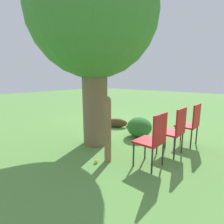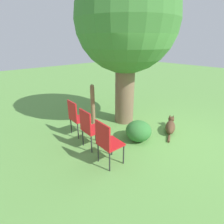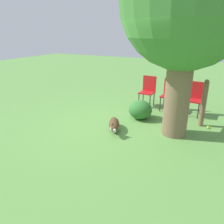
{
  "view_description": "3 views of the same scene",
  "coord_description": "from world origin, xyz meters",
  "px_view_note": "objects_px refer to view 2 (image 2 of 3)",
  "views": [
    {
      "loc": [
        -2.94,
        4.06,
        1.54
      ],
      "look_at": [
        0.37,
        -0.05,
        0.48
      ],
      "focal_mm": 28.0,
      "sensor_mm": 36.0,
      "label": 1
    },
    {
      "loc": [
        -3.84,
        -2.23,
        2.35
      ],
      "look_at": [
        -1.02,
        0.89,
        0.63
      ],
      "focal_mm": 28.0,
      "sensor_mm": 36.0,
      "label": 2
    },
    {
      "loc": [
        4.67,
        2.09,
        2.29
      ],
      "look_at": [
        0.22,
        -0.19,
        0.44
      ],
      "focal_mm": 35.0,
      "sensor_mm": 36.0,
      "label": 3
    }
  ],
  "objects_px": {
    "red_chair_0": "(107,141)",
    "red_chair_2": "(77,116)",
    "oak_tree": "(127,23)",
    "red_chair_1": "(90,127)",
    "tennis_ball": "(93,119)",
    "fence_post": "(93,104)",
    "dog": "(170,126)"
  },
  "relations": [
    {
      "from": "red_chair_1",
      "to": "dog",
      "type": "bearing_deg",
      "value": -17.87
    },
    {
      "from": "red_chair_2",
      "to": "fence_post",
      "type": "bearing_deg",
      "value": 25.66
    },
    {
      "from": "dog",
      "to": "red_chair_2",
      "type": "relative_size",
      "value": 1.08
    },
    {
      "from": "oak_tree",
      "to": "red_chair_2",
      "type": "bearing_deg",
      "value": 172.47
    },
    {
      "from": "red_chair_1",
      "to": "tennis_ball",
      "type": "distance_m",
      "value": 1.65
    },
    {
      "from": "dog",
      "to": "fence_post",
      "type": "bearing_deg",
      "value": 96.77
    },
    {
      "from": "dog",
      "to": "red_chair_2",
      "type": "xyz_separation_m",
      "value": [
        -2.04,
        1.55,
        0.41
      ]
    },
    {
      "from": "red_chair_0",
      "to": "red_chair_1",
      "type": "xyz_separation_m",
      "value": [
        0.1,
        0.73,
        0.0
      ]
    },
    {
      "from": "red_chair_1",
      "to": "red_chair_0",
      "type": "bearing_deg",
      "value": -94.92
    },
    {
      "from": "red_chair_2",
      "to": "tennis_ball",
      "type": "relative_size",
      "value": 14.15
    },
    {
      "from": "tennis_ball",
      "to": "fence_post",
      "type": "bearing_deg",
      "value": -120.87
    },
    {
      "from": "red_chair_0",
      "to": "red_chair_2",
      "type": "bearing_deg",
      "value": 85.08
    },
    {
      "from": "dog",
      "to": "red_chair_1",
      "type": "height_order",
      "value": "red_chair_1"
    },
    {
      "from": "dog",
      "to": "red_chair_0",
      "type": "height_order",
      "value": "red_chair_0"
    },
    {
      "from": "fence_post",
      "to": "tennis_ball",
      "type": "height_order",
      "value": "fence_post"
    },
    {
      "from": "red_chair_2",
      "to": "tennis_ball",
      "type": "xyz_separation_m",
      "value": [
        0.86,
        0.5,
        -0.51
      ]
    },
    {
      "from": "dog",
      "to": "red_chair_0",
      "type": "relative_size",
      "value": 1.08
    },
    {
      "from": "fence_post",
      "to": "red_chair_1",
      "type": "bearing_deg",
      "value": -129.37
    },
    {
      "from": "red_chair_0",
      "to": "tennis_ball",
      "type": "relative_size",
      "value": 14.15
    },
    {
      "from": "red_chair_2",
      "to": "oak_tree",
      "type": "bearing_deg",
      "value": -4.41
    },
    {
      "from": "red_chair_1",
      "to": "tennis_ball",
      "type": "bearing_deg",
      "value": 54.98
    },
    {
      "from": "dog",
      "to": "red_chair_0",
      "type": "distance_m",
      "value": 2.28
    },
    {
      "from": "dog",
      "to": "fence_post",
      "type": "xyz_separation_m",
      "value": [
        -1.29,
        1.86,
        0.47
      ]
    },
    {
      "from": "red_chair_1",
      "to": "red_chair_2",
      "type": "xyz_separation_m",
      "value": [
        0.1,
        0.73,
        0.0
      ]
    },
    {
      "from": "fence_post",
      "to": "tennis_ball",
      "type": "distance_m",
      "value": 0.62
    },
    {
      "from": "oak_tree",
      "to": "red_chair_2",
      "type": "height_order",
      "value": "oak_tree"
    },
    {
      "from": "red_chair_1",
      "to": "red_chair_2",
      "type": "bearing_deg",
      "value": 85.08
    },
    {
      "from": "red_chair_0",
      "to": "red_chair_2",
      "type": "xyz_separation_m",
      "value": [
        0.21,
        1.45,
        0.0
      ]
    },
    {
      "from": "oak_tree",
      "to": "red_chair_0",
      "type": "height_order",
      "value": "oak_tree"
    },
    {
      "from": "red_chair_1",
      "to": "tennis_ball",
      "type": "relative_size",
      "value": 14.15
    },
    {
      "from": "tennis_ball",
      "to": "red_chair_1",
      "type": "bearing_deg",
      "value": -128.15
    },
    {
      "from": "oak_tree",
      "to": "tennis_ball",
      "type": "bearing_deg",
      "value": 134.36
    }
  ]
}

